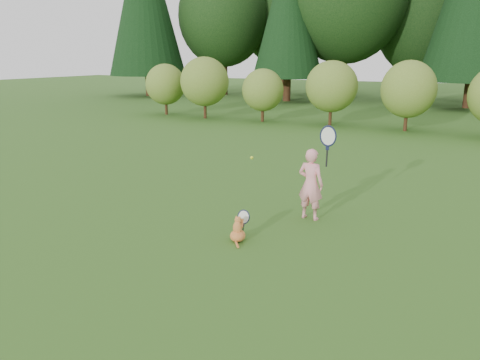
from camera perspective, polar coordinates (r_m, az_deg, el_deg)
The scene contains 5 objects.
ground at distance 8.13m, azimuth -3.85°, elevation -5.90°, with size 100.00×100.00×0.00m, color #2B5417.
shrub_row at distance 19.95m, azimuth 15.92°, elevation 10.08°, with size 28.00×3.00×2.80m, color #5D7424, non-canonical shape.
child at distance 8.47m, azimuth 8.68°, elevation -0.32°, with size 0.73×0.39×1.95m.
cat at distance 7.52m, azimuth -0.25°, elevation -5.85°, with size 0.35×0.57×0.57m.
tennis_ball at distance 8.57m, azimuth 1.44°, elevation 2.74°, with size 0.06×0.06×0.06m.
Camera 1 is at (3.94, -6.50, 2.88)m, focal length 35.00 mm.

